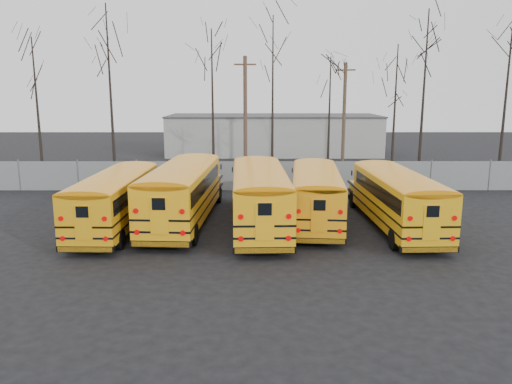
{
  "coord_description": "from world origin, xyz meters",
  "views": [
    {
      "loc": [
        0.05,
        -21.42,
        6.73
      ],
      "look_at": [
        0.09,
        3.6,
        1.6
      ],
      "focal_mm": 35.0,
      "sensor_mm": 36.0,
      "label": 1
    }
  ],
  "objects_px": {
    "bus_b": "(183,189)",
    "bus_d": "(316,191)",
    "utility_pole_right": "(344,118)",
    "bus_a": "(116,196)",
    "bus_c": "(259,192)",
    "bus_e": "(396,195)",
    "utility_pole_left": "(245,118)"
  },
  "relations": [
    {
      "from": "bus_a",
      "to": "bus_b",
      "type": "relative_size",
      "value": 0.91
    },
    {
      "from": "bus_d",
      "to": "utility_pole_left",
      "type": "relative_size",
      "value": 1.14
    },
    {
      "from": "bus_b",
      "to": "bus_d",
      "type": "distance_m",
      "value": 6.76
    },
    {
      "from": "bus_a",
      "to": "bus_b",
      "type": "bearing_deg",
      "value": 19.11
    },
    {
      "from": "bus_b",
      "to": "bus_c",
      "type": "height_order",
      "value": "bus_b"
    },
    {
      "from": "bus_a",
      "to": "bus_b",
      "type": "height_order",
      "value": "bus_b"
    },
    {
      "from": "bus_b",
      "to": "bus_c",
      "type": "relative_size",
      "value": 1.02
    },
    {
      "from": "bus_b",
      "to": "utility_pole_left",
      "type": "relative_size",
      "value": 1.23
    },
    {
      "from": "bus_d",
      "to": "utility_pole_left",
      "type": "distance_m",
      "value": 13.38
    },
    {
      "from": "bus_d",
      "to": "utility_pole_left",
      "type": "bearing_deg",
      "value": 112.08
    },
    {
      "from": "bus_b",
      "to": "bus_c",
      "type": "bearing_deg",
      "value": -9.34
    },
    {
      "from": "bus_a",
      "to": "utility_pole_left",
      "type": "xyz_separation_m",
      "value": [
        6.04,
        13.58,
        3.03
      ]
    },
    {
      "from": "bus_a",
      "to": "bus_c",
      "type": "distance_m",
      "value": 6.99
    },
    {
      "from": "bus_c",
      "to": "bus_e",
      "type": "distance_m",
      "value": 6.69
    },
    {
      "from": "utility_pole_right",
      "to": "bus_b",
      "type": "bearing_deg",
      "value": -103.74
    },
    {
      "from": "bus_a",
      "to": "utility_pole_right",
      "type": "height_order",
      "value": "utility_pole_right"
    },
    {
      "from": "bus_e",
      "to": "utility_pole_left",
      "type": "distance_m",
      "value": 15.87
    },
    {
      "from": "bus_a",
      "to": "bus_b",
      "type": "xyz_separation_m",
      "value": [
        3.12,
        1.0,
        0.16
      ]
    },
    {
      "from": "utility_pole_left",
      "to": "utility_pole_right",
      "type": "bearing_deg",
      "value": 19.94
    },
    {
      "from": "utility_pole_left",
      "to": "utility_pole_right",
      "type": "xyz_separation_m",
      "value": [
        7.87,
        3.08,
        -0.15
      ]
    },
    {
      "from": "bus_d",
      "to": "bus_e",
      "type": "bearing_deg",
      "value": -11.53
    },
    {
      "from": "bus_b",
      "to": "bus_d",
      "type": "relative_size",
      "value": 1.09
    },
    {
      "from": "bus_b",
      "to": "bus_d",
      "type": "height_order",
      "value": "bus_b"
    },
    {
      "from": "utility_pole_left",
      "to": "utility_pole_right",
      "type": "distance_m",
      "value": 8.46
    },
    {
      "from": "bus_b",
      "to": "bus_e",
      "type": "distance_m",
      "value": 10.6
    },
    {
      "from": "bus_a",
      "to": "bus_e",
      "type": "distance_m",
      "value": 13.67
    },
    {
      "from": "bus_a",
      "to": "utility_pole_left",
      "type": "height_order",
      "value": "utility_pole_left"
    },
    {
      "from": "bus_d",
      "to": "bus_e",
      "type": "relative_size",
      "value": 0.99
    },
    {
      "from": "bus_b",
      "to": "bus_e",
      "type": "bearing_deg",
      "value": -2.14
    },
    {
      "from": "bus_d",
      "to": "utility_pole_right",
      "type": "bearing_deg",
      "value": 80.4
    },
    {
      "from": "bus_b",
      "to": "utility_pole_right",
      "type": "bearing_deg",
      "value": 58.7
    },
    {
      "from": "bus_a",
      "to": "bus_d",
      "type": "xyz_separation_m",
      "value": [
        9.88,
        1.13,
        0.01
      ]
    }
  ]
}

